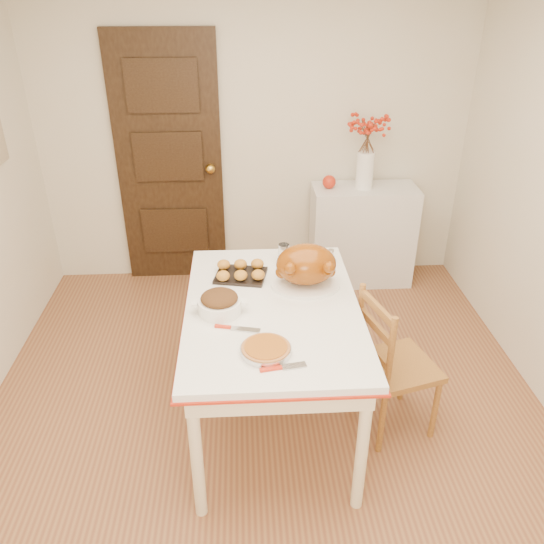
{
  "coord_description": "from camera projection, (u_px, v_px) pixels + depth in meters",
  "views": [
    {
      "loc": [
        -0.11,
        -2.4,
        2.4
      ],
      "look_at": [
        0.03,
        0.11,
        1.01
      ],
      "focal_mm": 35.99,
      "sensor_mm": 36.0,
      "label": 1
    }
  ],
  "objects": [
    {
      "name": "floor",
      "position": [
        267.0,
        429.0,
        3.27
      ],
      "size": [
        3.5,
        4.0,
        0.0
      ],
      "primitive_type": "cube",
      "color": "brown",
      "rests_on": "ground"
    },
    {
      "name": "wall_back",
      "position": [
        255.0,
        135.0,
        4.41
      ],
      "size": [
        3.5,
        0.0,
        2.5
      ],
      "primitive_type": "cube",
      "color": "beige",
      "rests_on": "ground"
    },
    {
      "name": "door_back",
      "position": [
        170.0,
        164.0,
        4.46
      ],
      "size": [
        0.85,
        0.06,
        2.06
      ],
      "primitive_type": "cube",
      "color": "black",
      "rests_on": "ground"
    },
    {
      "name": "sideboard",
      "position": [
        362.0,
        235.0,
        4.66
      ],
      "size": [
        0.86,
        0.38,
        0.86
      ],
      "primitive_type": "cube",
      "color": "silver",
      "rests_on": "floor"
    },
    {
      "name": "kitchen_table",
      "position": [
        272.0,
        367.0,
        3.12
      ],
      "size": [
        0.95,
        1.39,
        0.83
      ],
      "primitive_type": null,
      "color": "white",
      "rests_on": "floor"
    },
    {
      "name": "chair_oak",
      "position": [
        398.0,
        363.0,
        3.09
      ],
      "size": [
        0.5,
        0.5,
        0.91
      ],
      "primitive_type": null,
      "rotation": [
        0.0,
        0.0,
        1.85
      ],
      "color": "#A2692E",
      "rests_on": "floor"
    },
    {
      "name": "berry_vase",
      "position": [
        367.0,
        151.0,
        4.3
      ],
      "size": [
        0.32,
        0.32,
        0.62
      ],
      "primitive_type": null,
      "color": "white",
      "rests_on": "sideboard"
    },
    {
      "name": "apple",
      "position": [
        329.0,
        182.0,
        4.41
      ],
      "size": [
        0.11,
        0.11,
        0.11
      ],
      "primitive_type": "sphere",
      "color": "#B72511",
      "rests_on": "sideboard"
    },
    {
      "name": "turkey_platter",
      "position": [
        306.0,
        266.0,
        3.05
      ],
      "size": [
        0.47,
        0.42,
        0.25
      ],
      "primitive_type": null,
      "rotation": [
        0.0,
        0.0,
        -0.31
      ],
      "color": "#7D3806",
      "rests_on": "kitchen_table"
    },
    {
      "name": "pumpkin_pie",
      "position": [
        266.0,
        348.0,
        2.55
      ],
      "size": [
        0.3,
        0.3,
        0.05
      ],
      "primitive_type": "cylinder",
      "rotation": [
        0.0,
        0.0,
        0.27
      ],
      "color": "#904B13",
      "rests_on": "kitchen_table"
    },
    {
      "name": "stuffing_dish",
      "position": [
        220.0,
        303.0,
        2.84
      ],
      "size": [
        0.34,
        0.3,
        0.11
      ],
      "primitive_type": null,
      "rotation": [
        0.0,
        0.0,
        -0.29
      ],
      "color": "#4A2911",
      "rests_on": "kitchen_table"
    },
    {
      "name": "rolls_tray",
      "position": [
        241.0,
        271.0,
        3.18
      ],
      "size": [
        0.33,
        0.28,
        0.08
      ],
      "primitive_type": null,
      "rotation": [
        0.0,
        0.0,
        -0.2
      ],
      "color": "#AE6C20",
      "rests_on": "kitchen_table"
    },
    {
      "name": "pie_server",
      "position": [
        283.0,
        367.0,
        2.46
      ],
      "size": [
        0.22,
        0.1,
        0.01
      ],
      "primitive_type": null,
      "rotation": [
        0.0,
        0.0,
        0.17
      ],
      "color": "silver",
      "rests_on": "kitchen_table"
    },
    {
      "name": "carving_knife",
      "position": [
        237.0,
        328.0,
        2.73
      ],
      "size": [
        0.24,
        0.11,
        0.01
      ],
      "primitive_type": null,
      "rotation": [
        0.0,
        0.0,
        -0.23
      ],
      "color": "silver",
      "rests_on": "kitchen_table"
    },
    {
      "name": "drinking_glass",
      "position": [
        284.0,
        253.0,
        3.34
      ],
      "size": [
        0.09,
        0.09,
        0.12
      ],
      "primitive_type": "cylinder",
      "rotation": [
        0.0,
        0.0,
        -0.34
      ],
      "color": "white",
      "rests_on": "kitchen_table"
    },
    {
      "name": "shaker_pair",
      "position": [
        327.0,
        256.0,
        3.34
      ],
      "size": [
        0.09,
        0.06,
        0.08
      ],
      "primitive_type": null,
      "rotation": [
        0.0,
        0.0,
        -0.36
      ],
      "color": "white",
      "rests_on": "kitchen_table"
    }
  ]
}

